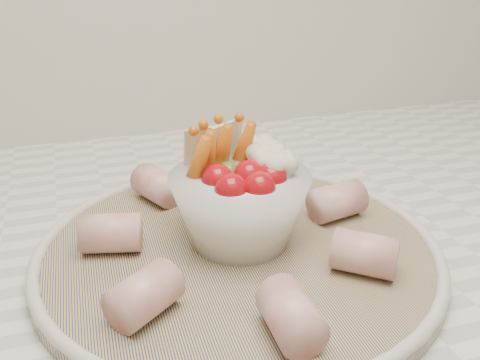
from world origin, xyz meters
name	(u,v)px	position (x,y,z in m)	size (l,w,h in m)	color
serving_platter	(238,249)	(0.00, 1.34, 0.93)	(0.40, 0.40, 0.02)	navy
veggie_bowl	(241,199)	(0.00, 1.36, 0.98)	(0.14, 0.14, 0.12)	white
cured_meat_rolls	(237,229)	(0.00, 1.34, 0.95)	(0.30, 0.32, 0.04)	#BE5757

